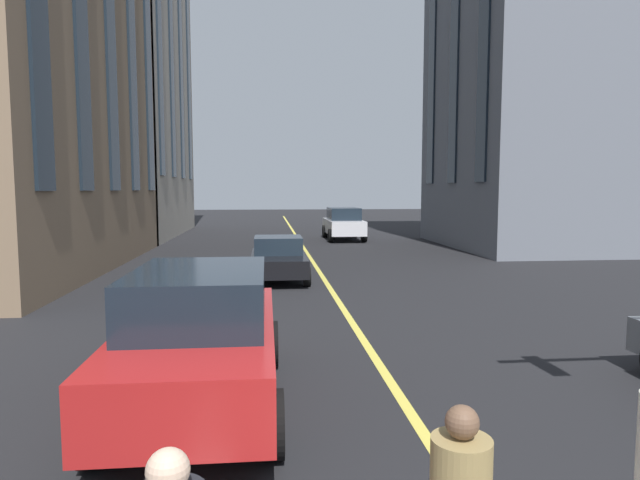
{
  "coord_description": "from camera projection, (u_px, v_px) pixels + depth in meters",
  "views": [
    {
      "loc": [
        0.12,
        1.87,
        2.94
      ],
      "look_at": [
        10.84,
        0.8,
        1.93
      ],
      "focal_mm": 30.36,
      "sensor_mm": 36.0,
      "label": 1
    }
  ],
  "objects": [
    {
      "name": "lane_centre_line",
      "position": [
        317.0,
        268.0,
        20.15
      ],
      "size": [
        80.0,
        0.16,
        0.01
      ],
      "color": "#D8C64C",
      "rests_on": "ground_plane"
    },
    {
      "name": "car_black_trailing",
      "position": [
        278.0,
        258.0,
        17.65
      ],
      "size": [
        3.9,
        1.89,
        1.4
      ],
      "color": "black",
      "rests_on": "ground_plane"
    },
    {
      "name": "car_white_oncoming",
      "position": [
        344.0,
        223.0,
        31.62
      ],
      "size": [
        4.7,
        2.14,
        1.88
      ],
      "color": "silver",
      "rests_on": "ground_plane"
    },
    {
      "name": "car_red_near",
      "position": [
        201.0,
        336.0,
        7.3
      ],
      "size": [
        4.7,
        2.14,
        1.88
      ],
      "color": "#B21E1E",
      "rests_on": "ground_plane"
    },
    {
      "name": "building_left_near",
      "position": [
        77.0,
        23.0,
        33.34
      ],
      "size": [
        14.7,
        11.95,
        26.41
      ],
      "color": "#A89E8E",
      "rests_on": "ground_plane"
    },
    {
      "name": "building_right_near",
      "position": [
        542.0,
        14.0,
        26.93
      ],
      "size": [
        11.03,
        8.91,
        23.35
      ],
      "color": "slate",
      "rests_on": "ground_plane"
    }
  ]
}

